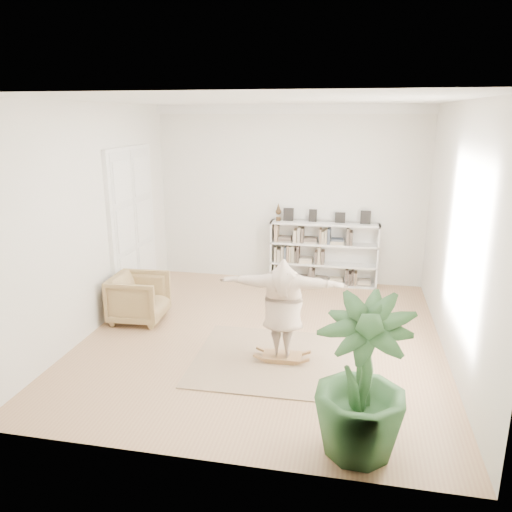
{
  "coord_description": "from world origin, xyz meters",
  "views": [
    {
      "loc": [
        1.32,
        -7.14,
        3.41
      ],
      "look_at": [
        -0.19,
        0.4,
        1.22
      ],
      "focal_mm": 35.0,
      "sensor_mm": 36.0,
      "label": 1
    }
  ],
  "objects": [
    {
      "name": "person",
      "position": [
        0.42,
        -0.73,
        0.85
      ],
      "size": [
        1.77,
        0.5,
        1.43
      ],
      "primitive_type": "imported",
      "rotation": [
        0.0,
        0.0,
        3.16
      ],
      "color": "tan",
      "rests_on": "rocker_board"
    },
    {
      "name": "houseplant",
      "position": [
        1.48,
        -2.55,
        0.85
      ],
      "size": [
        1.22,
        1.22,
        1.71
      ],
      "primitive_type": "imported",
      "rotation": [
        0.0,
        0.0,
        -0.34
      ],
      "color": "#295128",
      "rests_on": "floor"
    },
    {
      "name": "rocker_board",
      "position": [
        0.42,
        -0.73,
        0.07
      ],
      "size": [
        0.55,
        0.34,
        0.12
      ],
      "rotation": [
        0.0,
        0.0,
        0.01
      ],
      "color": "olive",
      "rests_on": "rug"
    },
    {
      "name": "floor",
      "position": [
        0.0,
        0.0,
        0.0
      ],
      "size": [
        6.0,
        6.0,
        0.0
      ],
      "primitive_type": "plane",
      "color": "#A77A56",
      "rests_on": "ground"
    },
    {
      "name": "doors",
      "position": [
        -2.7,
        1.3,
        1.4
      ],
      "size": [
        0.09,
        1.78,
        2.92
      ],
      "color": "white",
      "rests_on": "floor"
    },
    {
      "name": "armchair",
      "position": [
        -2.19,
        0.27,
        0.4
      ],
      "size": [
        0.93,
        0.91,
        0.81
      ],
      "primitive_type": "imported",
      "rotation": [
        0.0,
        0.0,
        1.62
      ],
      "color": "tan",
      "rests_on": "floor"
    },
    {
      "name": "room_shell",
      "position": [
        0.0,
        2.94,
        3.51
      ],
      "size": [
        6.0,
        6.0,
        6.0
      ],
      "color": "silver",
      "rests_on": "floor"
    },
    {
      "name": "bookshelf",
      "position": [
        0.74,
        2.82,
        0.64
      ],
      "size": [
        2.2,
        0.35,
        1.64
      ],
      "color": "silver",
      "rests_on": "floor"
    },
    {
      "name": "rug",
      "position": [
        0.42,
        -0.73,
        0.01
      ],
      "size": [
        2.53,
        2.04,
        0.02
      ],
      "primitive_type": "cube",
      "rotation": [
        0.0,
        0.0,
        0.01
      ],
      "color": "tan",
      "rests_on": "floor"
    }
  ]
}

